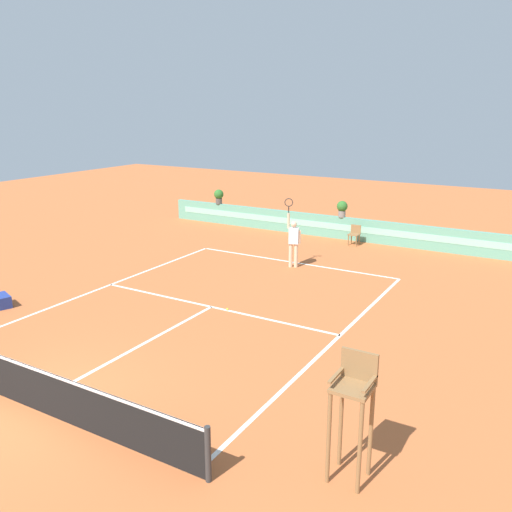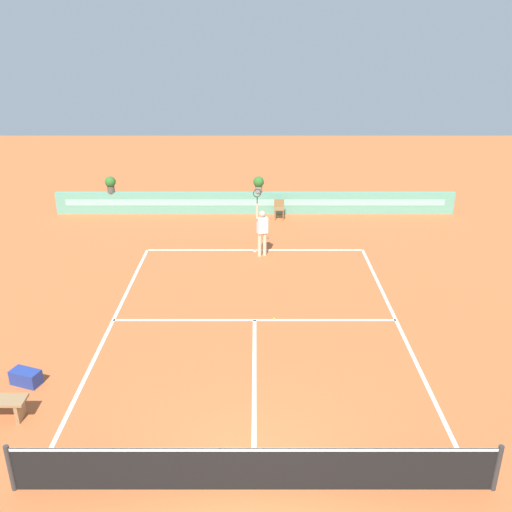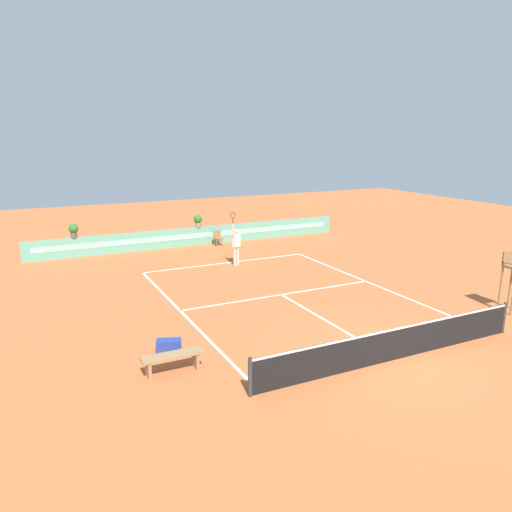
# 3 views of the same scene
# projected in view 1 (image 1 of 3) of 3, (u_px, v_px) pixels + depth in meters

# --- Properties ---
(ground_plane) EXTENTS (60.00, 60.00, 0.00)m
(ground_plane) POSITION_uv_depth(u_px,v_px,m) (204.00, 311.00, 15.78)
(ground_plane) COLOR #BC6033
(court_lines) EXTENTS (8.32, 11.94, 0.01)m
(court_lines) POSITION_uv_depth(u_px,v_px,m) (217.00, 303.00, 16.37)
(court_lines) COLOR white
(court_lines) RESTS_ON ground
(net) EXTENTS (8.92, 0.10, 1.00)m
(net) POSITION_uv_depth(u_px,v_px,m) (26.00, 383.00, 10.65)
(net) COLOR #333333
(net) RESTS_ON ground
(back_wall_barrier) EXTENTS (18.00, 0.21, 1.00)m
(back_wall_barrier) POSITION_uv_depth(u_px,v_px,m) (338.00, 227.00, 24.28)
(back_wall_barrier) COLOR #60A88E
(back_wall_barrier) RESTS_ON ground
(umpire_chair) EXTENTS (0.60, 0.60, 2.14)m
(umpire_chair) POSITION_uv_depth(u_px,v_px,m) (353.00, 402.00, 8.41)
(umpire_chair) COLOR olive
(umpire_chair) RESTS_ON ground
(ball_kid_chair) EXTENTS (0.44, 0.44, 0.85)m
(ball_kid_chair) POSITION_uv_depth(u_px,v_px,m) (355.00, 234.00, 23.16)
(ball_kid_chair) COLOR olive
(ball_kid_chair) RESTS_ON ground
(gear_bag) EXTENTS (0.78, 0.58, 0.36)m
(gear_bag) POSITION_uv_depth(u_px,v_px,m) (2.00, 301.00, 16.11)
(gear_bag) COLOR navy
(gear_bag) RESTS_ON ground
(tennis_player) EXTENTS (0.59, 0.34, 2.58)m
(tennis_player) POSITION_uv_depth(u_px,v_px,m) (293.00, 240.00, 19.80)
(tennis_player) COLOR beige
(tennis_player) RESTS_ON ground
(tennis_ball_near_baseline) EXTENTS (0.07, 0.07, 0.07)m
(tennis_ball_near_baseline) POSITION_uv_depth(u_px,v_px,m) (227.00, 309.00, 15.83)
(tennis_ball_near_baseline) COLOR #CCE033
(tennis_ball_near_baseline) RESTS_ON ground
(potted_plant_far_left) EXTENTS (0.48, 0.48, 0.72)m
(potted_plant_far_left) POSITION_uv_depth(u_px,v_px,m) (219.00, 196.00, 27.17)
(potted_plant_far_left) COLOR #514C47
(potted_plant_far_left) RESTS_ON back_wall_barrier
(potted_plant_centre) EXTENTS (0.48, 0.48, 0.72)m
(potted_plant_centre) POSITION_uv_depth(u_px,v_px,m) (342.00, 208.00, 23.95)
(potted_plant_centre) COLOR gray
(potted_plant_centre) RESTS_ON back_wall_barrier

